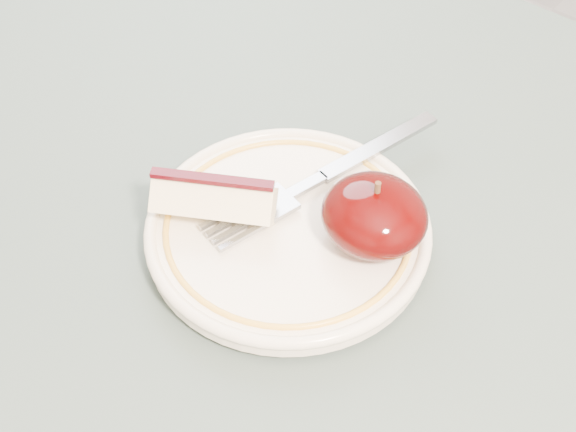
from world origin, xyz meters
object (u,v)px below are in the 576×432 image
Objects in this scene: table at (260,415)px; plate at (288,230)px; apple_half at (374,215)px; fork at (322,177)px.

plate reaches higher than table.
table is at bearing -63.40° from plate.
apple_half reaches higher than table.
plate is 2.74× the size of apple_half.
apple_half is (0.05, 0.03, 0.03)m from plate.
table is at bearing -146.09° from fork.
plate is at bearing -156.91° from fork.
fork reaches higher than plate.
apple_half is at bearing 84.34° from table.
fork is at bearing 161.99° from apple_half.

